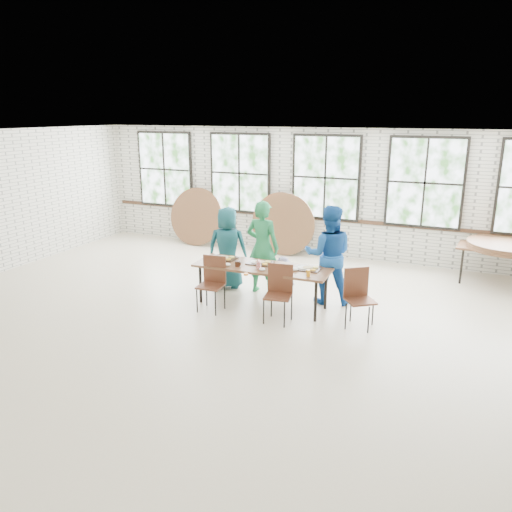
{
  "coord_description": "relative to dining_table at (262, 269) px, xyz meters",
  "views": [
    {
      "loc": [
        3.16,
        -6.84,
        3.33
      ],
      "look_at": [
        0.0,
        0.4,
        1.05
      ],
      "focal_mm": 35.0,
      "sensor_mm": 36.0,
      "label": 1
    }
  ],
  "objects": [
    {
      "name": "room",
      "position": [
        0.08,
        3.59,
        1.14
      ],
      "size": [
        12.0,
        12.0,
        12.0
      ],
      "color": "beige",
      "rests_on": "ground"
    },
    {
      "name": "dining_table",
      "position": [
        0.0,
        0.0,
        0.0
      ],
      "size": [
        2.42,
        0.85,
        0.74
      ],
      "rotation": [
        0.0,
        0.0,
        0.02
      ],
      "color": "brown",
      "rests_on": "ground"
    },
    {
      "name": "chair_near_left",
      "position": [
        -0.73,
        -0.48,
        -0.13
      ],
      "size": [
        0.45,
        0.44,
        0.95
      ],
      "rotation": [
        0.0,
        0.0,
        0.08
      ],
      "color": "#532C1B",
      "rests_on": "ground"
    },
    {
      "name": "chair_near_right",
      "position": [
        0.51,
        -0.47,
        -0.13
      ],
      "size": [
        0.48,
        0.47,
        0.95
      ],
      "rotation": [
        0.0,
        0.0,
        0.16
      ],
      "color": "#532C1B",
      "rests_on": "ground"
    },
    {
      "name": "chair_spare",
      "position": [
        1.74,
        -0.16,
        -0.13
      ],
      "size": [
        0.58,
        0.58,
        0.95
      ],
      "rotation": [
        0.0,
        0.0,
        0.64
      ],
      "color": "#532C1B",
      "rests_on": "ground"
    },
    {
      "name": "adult_teal",
      "position": [
        -1.0,
        0.65,
        0.11
      ],
      "size": [
        0.89,
        0.69,
        1.6
      ],
      "primitive_type": "imported",
      "rotation": [
        0.0,
        0.0,
        3.4
      ],
      "color": "#17574E",
      "rests_on": "ground"
    },
    {
      "name": "adult_green",
      "position": [
        -0.27,
        0.65,
        0.2
      ],
      "size": [
        0.66,
        0.45,
        1.78
      ],
      "primitive_type": "imported",
      "rotation": [
        0.0,
        0.0,
        3.11
      ],
      "color": "#217C47",
      "rests_on": "ground"
    },
    {
      "name": "toddler",
      "position": [
        0.15,
        0.65,
        -0.31
      ],
      "size": [
        0.54,
        0.39,
        0.75
      ],
      "primitive_type": "imported",
      "rotation": [
        0.0,
        0.0,
        2.89
      ],
      "color": "#1D1647",
      "rests_on": "ground"
    },
    {
      "name": "adult_blue",
      "position": [
        1.01,
        0.65,
        0.2
      ],
      "size": [
        1.01,
        0.88,
        1.78
      ],
      "primitive_type": "imported",
      "rotation": [
        0.0,
        0.0,
        3.41
      ],
      "color": "#164C9A",
      "rests_on": "ground"
    },
    {
      "name": "storage_table",
      "position": [
        3.98,
        2.98,
        -0.0
      ],
      "size": [
        1.86,
        0.91,
        0.74
      ],
      "rotation": [
        0.0,
        0.0,
        -0.09
      ],
      "color": "brown",
      "rests_on": "ground"
    },
    {
      "name": "tabletop_clutter",
      "position": [
        0.09,
        -0.01,
        0.08
      ],
      "size": [
        2.04,
        0.6,
        0.11
      ],
      "color": "black",
      "rests_on": "dining_table"
    },
    {
      "name": "round_tops_stacked",
      "position": [
        3.98,
        2.98,
        0.12
      ],
      "size": [
        1.5,
        1.5,
        0.13
      ],
      "color": "brown",
      "rests_on": "storage_table"
    },
    {
      "name": "round_tops_leaning",
      "position": [
        -1.67,
        3.33,
        0.05
      ],
      "size": [
        3.94,
        0.44,
        1.49
      ],
      "color": "brown",
      "rests_on": "ground"
    }
  ]
}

